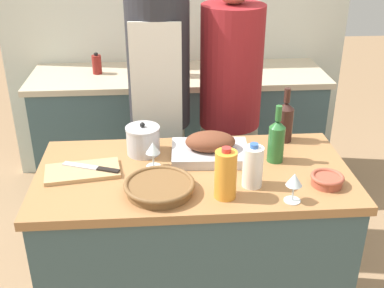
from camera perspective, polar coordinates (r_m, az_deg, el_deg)
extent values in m
cube|color=#3D565B|center=(2.39, 0.18, -13.24)|extent=(1.34, 0.66, 0.88)
cube|color=#A37042|center=(2.13, 0.20, -3.64)|extent=(1.38, 0.68, 0.04)
cube|color=#3D565B|center=(3.57, -1.51, 1.04)|extent=(1.99, 0.58, 0.88)
cube|color=beige|center=(3.40, -1.60, 8.08)|extent=(2.05, 0.60, 0.04)
cube|color=silver|center=(3.64, -1.95, 15.41)|extent=(2.55, 0.10, 2.55)
cube|color=#BCBCC1|center=(2.22, 2.16, -1.07)|extent=(0.36, 0.27, 0.04)
ellipsoid|color=brown|center=(2.19, 2.18, 0.30)|extent=(0.24, 0.16, 0.09)
cylinder|color=brown|center=(1.96, -3.88, -5.25)|extent=(0.27, 0.27, 0.04)
torus|color=brown|center=(1.95, -3.89, -4.74)|extent=(0.29, 0.29, 0.02)
cube|color=tan|center=(2.15, -12.84, -3.17)|extent=(0.34, 0.21, 0.02)
cylinder|color=#B7B7BC|center=(2.25, -5.81, 0.31)|extent=(0.15, 0.15, 0.12)
cylinder|color=#B7B7BC|center=(2.22, -5.89, 1.85)|extent=(0.16, 0.16, 0.01)
sphere|color=black|center=(2.22, -5.91, 2.28)|extent=(0.02, 0.02, 0.02)
cylinder|color=#A84C38|center=(2.08, 15.69, -4.24)|extent=(0.13, 0.13, 0.04)
torus|color=#A84C38|center=(2.07, 15.75, -3.79)|extent=(0.14, 0.14, 0.02)
cylinder|color=orange|center=(1.89, 4.00, -3.65)|extent=(0.09, 0.09, 0.20)
cylinder|color=red|center=(1.84, 4.11, -0.70)|extent=(0.04, 0.04, 0.02)
cylinder|color=white|center=(1.98, 7.22, -2.70)|extent=(0.08, 0.08, 0.18)
cylinder|color=#3360B2|center=(1.94, 7.38, -0.20)|extent=(0.04, 0.04, 0.02)
cylinder|color=#381E19|center=(2.40, 10.91, 2.26)|extent=(0.08, 0.08, 0.17)
cone|color=#381E19|center=(2.36, 11.12, 4.50)|extent=(0.08, 0.08, 0.03)
cylinder|color=#381E19|center=(2.34, 11.23, 5.67)|extent=(0.03, 0.03, 0.07)
cylinder|color=#28662D|center=(2.19, 9.92, -0.02)|extent=(0.07, 0.07, 0.17)
cone|color=#28662D|center=(2.15, 10.13, 2.35)|extent=(0.07, 0.07, 0.03)
cylinder|color=#28662D|center=(2.13, 10.23, 3.60)|extent=(0.03, 0.03, 0.07)
cylinder|color=silver|center=(1.95, 11.78, -6.57)|extent=(0.07, 0.07, 0.00)
cylinder|color=silver|center=(1.93, 11.88, -5.66)|extent=(0.01, 0.01, 0.07)
cone|color=silver|center=(1.90, 12.05, -4.13)|extent=(0.06, 0.06, 0.05)
cylinder|color=silver|center=(2.15, -4.57, -2.65)|extent=(0.07, 0.07, 0.00)
cylinder|color=silver|center=(2.14, -4.60, -1.83)|extent=(0.01, 0.01, 0.07)
cone|color=silver|center=(2.11, -4.66, -0.44)|extent=(0.06, 0.06, 0.05)
cube|color=#B7B7BC|center=(2.17, -13.08, -2.52)|extent=(0.17, 0.09, 0.01)
cube|color=black|center=(2.11, -9.90, -3.06)|extent=(0.10, 0.06, 0.01)
cube|color=#B22323|center=(3.34, -3.40, 8.64)|extent=(0.18, 0.14, 0.06)
cylinder|color=#B7B7BC|center=(3.31, -3.83, 10.04)|extent=(0.13, 0.13, 0.11)
cube|color=#B22323|center=(3.30, -2.35, 10.71)|extent=(0.05, 0.08, 0.19)
cube|color=#B22323|center=(3.27, -3.52, 13.05)|extent=(0.17, 0.08, 0.10)
cylinder|color=#B28E2D|center=(3.25, 4.72, 9.11)|extent=(0.06, 0.06, 0.17)
cylinder|color=black|center=(3.22, 4.78, 10.71)|extent=(0.03, 0.03, 0.02)
cylinder|color=maroon|center=(3.51, 5.07, 9.94)|extent=(0.06, 0.06, 0.12)
cylinder|color=black|center=(3.49, 5.11, 11.00)|extent=(0.03, 0.03, 0.02)
cylinder|color=maroon|center=(3.42, -11.21, 9.22)|extent=(0.06, 0.06, 0.13)
cylinder|color=black|center=(3.40, -11.32, 10.40)|extent=(0.03, 0.03, 0.02)
cube|color=beige|center=(2.96, -3.53, -4.96)|extent=(0.29, 0.21, 0.85)
cylinder|color=#28282D|center=(2.64, -4.00, 9.70)|extent=(0.34, 0.34, 0.71)
cube|color=silver|center=(2.56, -4.15, 4.30)|extent=(0.27, 0.04, 0.90)
cube|color=beige|center=(3.03, 4.16, -4.60)|extent=(0.33, 0.28, 0.82)
cylinder|color=maroon|center=(2.72, 4.68, 9.09)|extent=(0.35, 0.35, 0.68)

